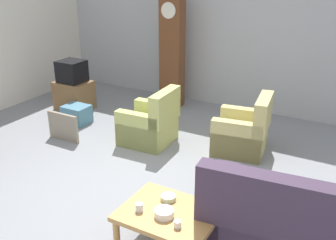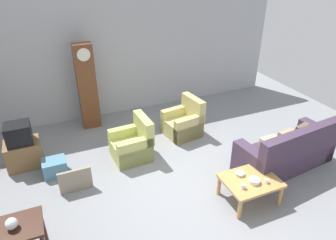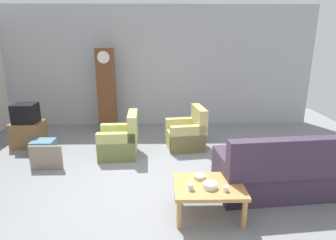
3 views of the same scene
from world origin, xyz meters
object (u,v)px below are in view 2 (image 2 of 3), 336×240
grandfather_clock (87,87)px  tv_stand_cabinet (24,154)px  couch_floral (287,152)px  storage_box_blue (55,167)px  glass_dome_cloche (11,224)px  armchair_olive_near (133,145)px  tv_crt (18,134)px  cup_white_porcelain (267,181)px  armchair_olive_far (184,123)px  coffee_table_wood (250,182)px  bowl_white_stacked (254,181)px  bowl_shallow_green (240,174)px  framed_picture_leaning (76,181)px  cup_blue_rimmed (243,186)px

grandfather_clock → tv_stand_cabinet: size_ratio=3.13×
couch_floral → storage_box_blue: bearing=159.8°
glass_dome_cloche → couch_floral: bearing=4.6°
armchair_olive_near → glass_dome_cloche: glass_dome_cloche is taller
storage_box_blue → tv_stand_cabinet: bearing=134.9°
tv_crt → glass_dome_cloche: bearing=-91.4°
cup_white_porcelain → tv_crt: bearing=143.6°
armchair_olive_near → armchair_olive_far: (1.42, 0.44, 0.00)m
couch_floral → coffee_table_wood: bearing=-158.7°
grandfather_clock → couch_floral: bearing=-44.7°
glass_dome_cloche → coffee_table_wood: bearing=-1.5°
couch_floral → armchair_olive_far: bearing=124.3°
cup_white_porcelain → bowl_white_stacked: 0.21m
cup_white_porcelain → bowl_white_stacked: bowl_white_stacked is taller
armchair_olive_near → cup_white_porcelain: (1.71, -2.25, 0.18)m
armchair_olive_near → storage_box_blue: size_ratio=2.03×
coffee_table_wood → bowl_shallow_green: 0.23m
coffee_table_wood → glass_dome_cloche: bearing=178.5°
framed_picture_leaning → glass_dome_cloche: bearing=-124.2°
glass_dome_cloche → cup_blue_rimmed: glass_dome_cloche is taller
glass_dome_cloche → bowl_shallow_green: bearing=1.3°
storage_box_blue → cup_blue_rimmed: cup_blue_rimmed is taller
framed_picture_leaning → cup_white_porcelain: (3.01, -1.63, 0.25)m
armchair_olive_near → bowl_shallow_green: 2.37m
tv_crt → storage_box_blue: 0.98m
grandfather_clock → storage_box_blue: 2.19m
coffee_table_wood → framed_picture_leaning: framed_picture_leaning is taller
armchair_olive_near → coffee_table_wood: size_ratio=0.96×
bowl_shallow_green → armchair_olive_near: bearing=126.5°
tv_crt → bowl_shallow_green: 4.36m
glass_dome_cloche → bowl_shallow_green: 3.64m
storage_box_blue → cup_white_porcelain: size_ratio=6.34×
tv_crt → bowl_shallow_green: tv_crt is taller
armchair_olive_far → bowl_shallow_green: armchair_olive_far is taller
armchair_olive_near → tv_crt: tv_crt is taller
cup_blue_rimmed → bowl_shallow_green: cup_blue_rimmed is taller
coffee_table_wood → tv_stand_cabinet: bearing=144.0°
tv_stand_cabinet → tv_crt: size_ratio=1.42×
cup_white_porcelain → storage_box_blue: bearing=145.3°
couch_floral → tv_stand_cabinet: size_ratio=3.20×
storage_box_blue → glass_dome_cloche: bearing=-106.5°
framed_picture_leaning → cup_white_porcelain: size_ratio=8.38×
tv_stand_cabinet → cup_blue_rimmed: tv_stand_cabinet is taller
bowl_white_stacked → grandfather_clock: bearing=117.9°
armchair_olive_far → glass_dome_cloche: 4.40m
couch_floral → tv_crt: 5.42m
tv_stand_cabinet → framed_picture_leaning: 1.49m
storage_box_blue → bowl_shallow_green: size_ratio=2.75×
coffee_table_wood → tv_stand_cabinet: (-3.67, 2.67, -0.10)m
framed_picture_leaning → armchair_olive_near: bearing=25.7°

